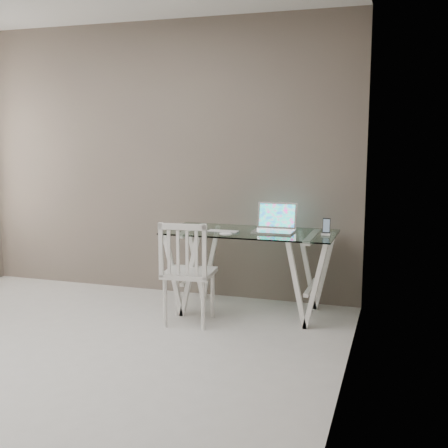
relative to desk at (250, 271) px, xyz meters
name	(u,v)px	position (x,y,z in m)	size (l,w,h in m)	color
room	(5,114)	(-1.11, -1.78, 1.33)	(4.50, 4.52, 2.71)	beige
desk	(250,271)	(0.00, 0.00, 0.00)	(1.50, 0.70, 0.75)	silver
chair	(187,268)	(-0.42, -0.49, 0.11)	(0.44, 0.44, 0.89)	silver
laptop	(275,225)	(0.21, 0.07, 0.42)	(0.36, 0.30, 0.25)	silver
keyboard	(223,231)	(-0.23, -0.10, 0.37)	(0.29, 0.12, 0.01)	silver
mouse	(226,234)	(-0.14, -0.29, 0.38)	(0.11, 0.07, 0.04)	silver
phone_dock	(326,230)	(0.67, 0.02, 0.40)	(0.08, 0.08, 0.14)	white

